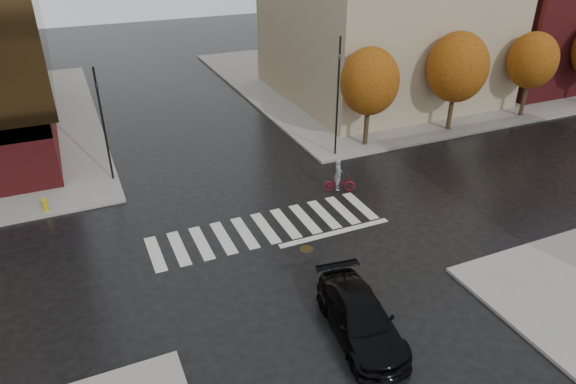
# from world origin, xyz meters

# --- Properties ---
(ground) EXTENTS (120.00, 120.00, 0.00)m
(ground) POSITION_xyz_m (0.00, 0.00, 0.00)
(ground) COLOR black
(ground) RESTS_ON ground
(sidewalk_ne) EXTENTS (30.00, 30.00, 0.15)m
(sidewalk_ne) POSITION_xyz_m (21.00, 21.00, 0.07)
(sidewalk_ne) COLOR gray
(sidewalk_ne) RESTS_ON ground
(crosswalk) EXTENTS (12.00, 3.00, 0.01)m
(crosswalk) POSITION_xyz_m (0.00, 0.50, 0.01)
(crosswalk) COLOR silver
(crosswalk) RESTS_ON ground
(tree_ne_a) EXTENTS (3.80, 3.80, 6.50)m
(tree_ne_a) POSITION_xyz_m (10.00, 7.40, 4.46)
(tree_ne_a) COLOR #302515
(tree_ne_a) RESTS_ON sidewalk_ne
(tree_ne_b) EXTENTS (4.20, 4.20, 6.89)m
(tree_ne_b) POSITION_xyz_m (17.00, 7.40, 4.62)
(tree_ne_b) COLOR #302515
(tree_ne_b) RESTS_ON sidewalk_ne
(tree_ne_c) EXTENTS (3.60, 3.60, 6.31)m
(tree_ne_c) POSITION_xyz_m (24.00, 7.40, 4.37)
(tree_ne_c) COLOR #302515
(tree_ne_c) RESTS_ON sidewalk_ne
(sedan) EXTENTS (2.81, 5.49, 1.52)m
(sedan) POSITION_xyz_m (0.52, -7.77, 0.76)
(sedan) COLOR black
(sedan) RESTS_ON ground
(cyclist) EXTENTS (1.89, 1.30, 2.04)m
(cyclist) POSITION_xyz_m (5.26, 2.50, 0.69)
(cyclist) COLOR maroon
(cyclist) RESTS_ON ground
(traffic_light_nw) EXTENTS (0.20, 0.18, 6.62)m
(traffic_light_nw) POSITION_xyz_m (-6.30, 9.00, 3.85)
(traffic_light_nw) COLOR black
(traffic_light_nw) RESTS_ON sidewalk_nw
(traffic_light_ne) EXTENTS (0.18, 0.21, 7.47)m
(traffic_light_ne) POSITION_xyz_m (7.38, 6.82, 4.42)
(traffic_light_ne) COLOR black
(traffic_light_ne) RESTS_ON sidewalk_ne
(fire_hydrant) EXTENTS (0.28, 0.28, 0.78)m
(fire_hydrant) POSITION_xyz_m (-10.00, 6.50, 0.58)
(fire_hydrant) COLOR gold
(fire_hydrant) RESTS_ON sidewalk_nw
(manhole) EXTENTS (0.85, 0.85, 0.01)m
(manhole) POSITION_xyz_m (1.09, -2.00, 0.01)
(manhole) COLOR #3D3216
(manhole) RESTS_ON ground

